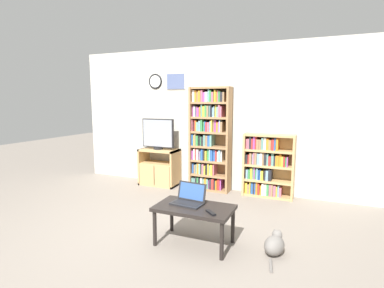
{
  "coord_description": "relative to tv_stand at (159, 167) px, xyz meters",
  "views": [
    {
      "loc": [
        1.79,
        -2.93,
        1.63
      ],
      "look_at": [
        -0.0,
        1.25,
        0.97
      ],
      "focal_mm": 28.0,
      "sensor_mm": 36.0,
      "label": 1
    }
  ],
  "objects": [
    {
      "name": "ground_plane",
      "position": [
        1.03,
        -2.03,
        -0.35
      ],
      "size": [
        18.0,
        18.0,
        0.0
      ],
      "primitive_type": "plane",
      "color": "gray"
    },
    {
      "name": "wall_back",
      "position": [
        1.02,
        0.27,
        0.96
      ],
      "size": [
        5.67,
        0.09,
        2.6
      ],
      "color": "beige",
      "rests_on": "ground_plane"
    },
    {
      "name": "tv_stand",
      "position": [
        0.0,
        0.0,
        0.0
      ],
      "size": [
        0.74,
        0.41,
        0.7
      ],
      "color": "tan",
      "rests_on": "ground_plane"
    },
    {
      "name": "television",
      "position": [
        -0.01,
        -0.0,
        0.65
      ],
      "size": [
        0.65,
        0.18,
        0.59
      ],
      "color": "black",
      "rests_on": "tv_stand"
    },
    {
      "name": "bookshelf_tall",
      "position": [
        0.99,
        0.1,
        0.59
      ],
      "size": [
        0.74,
        0.29,
        1.87
      ],
      "color": "#9E754C",
      "rests_on": "ground_plane"
    },
    {
      "name": "bookshelf_short",
      "position": [
        2.02,
        0.11,
        0.18
      ],
      "size": [
        0.84,
        0.27,
        1.07
      ],
      "color": "tan",
      "rests_on": "ground_plane"
    },
    {
      "name": "coffee_table",
      "position": [
        1.57,
        -1.97,
        0.04
      ],
      "size": [
        0.87,
        0.5,
        0.45
      ],
      "color": "black",
      "rests_on": "ground_plane"
    },
    {
      "name": "laptop",
      "position": [
        1.48,
        -1.9,
        0.16
      ],
      "size": [
        0.38,
        0.29,
        0.23
      ],
      "rotation": [
        0.0,
        0.0,
        -0.11
      ],
      "color": "#232326",
      "rests_on": "coffee_table"
    },
    {
      "name": "remote_near_laptop",
      "position": [
        1.82,
        -2.1,
        0.11
      ],
      "size": [
        0.15,
        0.14,
        0.02
      ],
      "rotation": [
        0.0,
        0.0,
        0.83
      ],
      "color": "black",
      "rests_on": "coffee_table"
    },
    {
      "name": "cat",
      "position": [
        2.45,
        -1.85,
        -0.24
      ],
      "size": [
        0.26,
        0.53,
        0.26
      ],
      "rotation": [
        0.0,
        0.0,
        -0.21
      ],
      "color": "slate",
      "rests_on": "ground_plane"
    }
  ]
}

